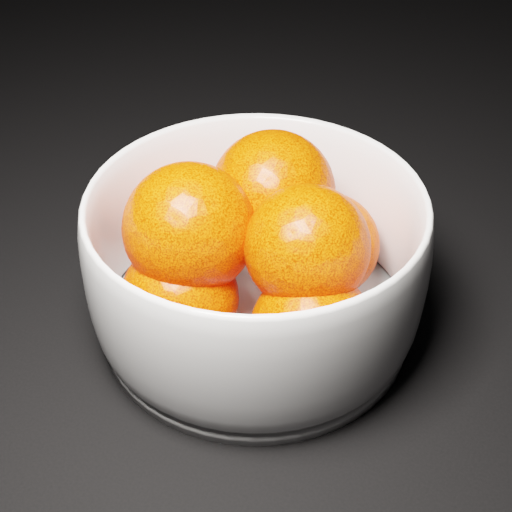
% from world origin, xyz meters
% --- Properties ---
extents(ground, '(3.00, 3.00, 0.00)m').
position_xyz_m(ground, '(0.00, 0.00, 0.00)').
color(ground, black).
rests_on(ground, ground).
extents(bowl, '(0.25, 0.25, 0.12)m').
position_xyz_m(bowl, '(-0.06, -0.25, 0.06)').
color(bowl, silver).
rests_on(bowl, ground).
extents(orange_pile, '(0.20, 0.19, 0.14)m').
position_xyz_m(orange_pile, '(-0.06, -0.25, 0.08)').
color(orange_pile, '#FF3603').
rests_on(orange_pile, bowl).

